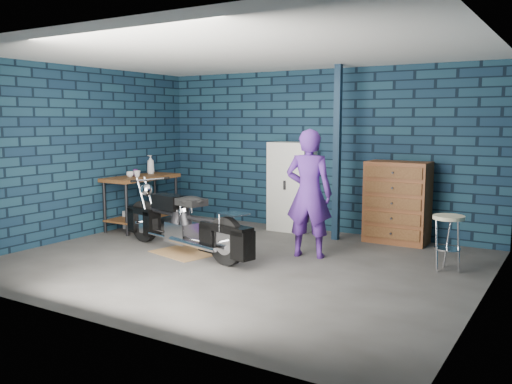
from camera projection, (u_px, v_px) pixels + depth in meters
The scene contains 15 objects.
ground at pixel (238, 262), 7.15m from camera, with size 6.00×6.00×0.00m, color #504D4A.
room_walls at pixel (260, 117), 7.37m from camera, with size 6.02×5.01×2.71m.
support_post at pixel (337, 154), 8.34m from camera, with size 0.10×0.10×2.70m, color #122539.
workbench at pixel (142, 202), 9.36m from camera, with size 0.60×1.40×0.91m, color brown.
drip_mat at pixel (184, 253), 7.64m from camera, with size 0.86×0.65×0.01m, color brown.
motorcycle at pixel (184, 218), 7.58m from camera, with size 2.27×0.61×1.00m, color black, non-canonical shape.
person at pixel (309, 194), 7.34m from camera, with size 0.64×0.42×1.75m, color #48217D.
storage_bin at pixel (140, 220), 9.33m from camera, with size 0.50×0.35×0.31m, color #999BA1.
locker at pixel (291, 187), 9.14m from camera, with size 0.70×0.50×1.50m, color beige.
tool_chest at pixel (397, 202), 8.22m from camera, with size 0.93×0.52×1.24m, color brown.
shop_stool at pixel (448, 243), 6.70m from camera, with size 0.38×0.38×0.70m, color #C0B691, non-canonical shape.
cup_a at pixel (130, 174), 9.11m from camera, with size 0.12×0.12×0.09m, color #C0B691.
cup_b at pixel (137, 174), 9.13m from camera, with size 0.11×0.11×0.11m, color #C0B691.
mug_purple at pixel (135, 172), 9.36m from camera, with size 0.08×0.08×0.11m, color #531A69.
bottle at pixel (151, 164), 9.66m from camera, with size 0.13×0.13×0.33m, color #999BA1.
Camera 1 is at (3.83, -5.83, 1.86)m, focal length 38.00 mm.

